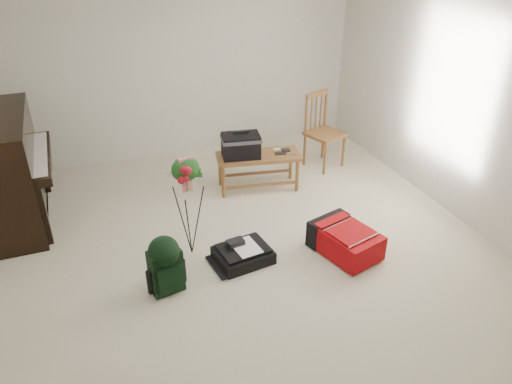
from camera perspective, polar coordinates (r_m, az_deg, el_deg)
name	(u,v)px	position (r m, az deg, el deg)	size (l,w,h in m)	color
floor	(250,257)	(5.17, -0.64, -7.41)	(5.00, 5.50, 0.01)	beige
wall_back	(179,67)	(7.02, -8.77, 13.93)	(5.00, 0.04, 2.50)	beige
wall_right	(471,111)	(5.81, 23.34, 8.52)	(0.04, 5.50, 2.50)	beige
piano	(12,173)	(6.07, -26.12, 1.96)	(0.71, 1.50, 1.25)	black
bench	(247,150)	(6.09, -1.04, 4.86)	(1.09, 0.59, 0.79)	#905E2F
dining_chair	(324,131)	(6.85, 7.77, 6.87)	(0.56, 0.56, 1.01)	#905E2F
red_suitcase	(343,238)	(5.25, 9.91, -5.18)	(0.62, 0.79, 0.29)	#BE0814
black_duffel	(243,254)	(5.07, -1.50, -7.06)	(0.59, 0.49, 0.23)	black
green_backpack	(165,262)	(4.64, -10.35, -7.91)	(0.32, 0.30, 0.59)	black
flower_stand	(188,207)	(4.96, -7.73, -1.74)	(0.41, 0.41, 1.13)	black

